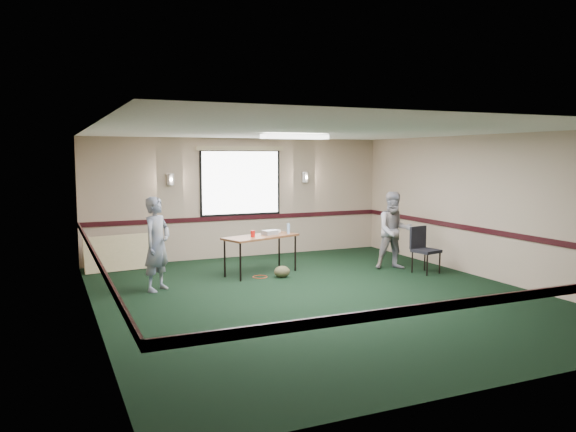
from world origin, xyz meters
name	(u,v)px	position (x,y,z in m)	size (l,w,h in m)	color
ground	(319,296)	(0.00, 0.00, 0.00)	(8.00, 8.00, 0.00)	black
room_shell	(271,193)	(0.00, 2.12, 1.58)	(8.00, 8.02, 8.00)	tan
folding_table	(261,239)	(-0.27, 2.01, 0.70)	(1.63, 1.07, 0.76)	#5B2B1A
projector	(270,233)	(-0.06, 2.06, 0.80)	(0.26, 0.22, 0.09)	#9A9BA2
game_console	(274,231)	(0.14, 2.32, 0.78)	(0.21, 0.17, 0.05)	white
red_cup	(253,234)	(-0.47, 1.90, 0.82)	(0.08, 0.08, 0.13)	#B60F0C
water_bottle	(288,229)	(0.35, 2.07, 0.86)	(0.06, 0.06, 0.20)	#85ACDA
duffel_bag	(282,272)	(-0.02, 1.55, 0.11)	(0.31, 0.24, 0.22)	#453D27
cable_coil	(260,277)	(-0.39, 1.73, 0.01)	(0.29, 0.29, 0.01)	#BA3617
folded_table	(120,253)	(-2.75, 3.44, 0.36)	(1.41, 0.06, 0.72)	tan
conference_chair	(423,246)	(2.72, 0.87, 0.53)	(0.53, 0.55, 0.91)	black
person_left	(157,244)	(-2.37, 1.45, 0.81)	(0.59, 0.39, 1.61)	#425492
person_right	(394,231)	(2.40, 1.39, 0.79)	(0.77, 0.60, 1.58)	#768AB8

